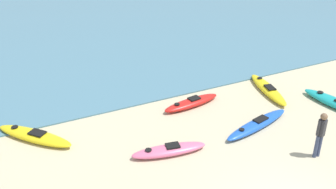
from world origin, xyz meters
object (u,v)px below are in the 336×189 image
kayak_on_sand_3 (191,103)px  kayak_on_sand_0 (34,136)px  kayak_on_sand_1 (169,150)px  person_near_foreground (321,132)px  kayak_on_sand_8 (268,89)px  kayak_on_sand_4 (257,124)px

kayak_on_sand_3 → kayak_on_sand_0: bearing=177.2°
kayak_on_sand_1 → kayak_on_sand_3: 3.60m
kayak_on_sand_1 → person_near_foreground: size_ratio=1.61×
kayak_on_sand_1 → kayak_on_sand_8: size_ratio=0.82×
kayak_on_sand_0 → kayak_on_sand_8: 10.23m
kayak_on_sand_0 → kayak_on_sand_4: size_ratio=0.85×
kayak_on_sand_4 → person_near_foreground: 2.64m
kayak_on_sand_8 → person_near_foreground: (-1.67, -4.65, 0.82)m
kayak_on_sand_0 → kayak_on_sand_4: (7.88, -2.96, -0.01)m
person_near_foreground → kayak_on_sand_8: bearing=70.2°
kayak_on_sand_1 → kayak_on_sand_8: kayak_on_sand_8 is taller
kayak_on_sand_1 → person_near_foreground: (4.49, -2.38, 0.82)m
kayak_on_sand_3 → kayak_on_sand_1: bearing=-131.8°
kayak_on_sand_3 → kayak_on_sand_4: bearing=-61.4°
kayak_on_sand_8 → kayak_on_sand_4: bearing=-136.1°
kayak_on_sand_0 → kayak_on_sand_8: size_ratio=0.89×
kayak_on_sand_0 → person_near_foreground: person_near_foreground is taller
kayak_on_sand_4 → person_near_foreground: size_ratio=2.05×
kayak_on_sand_4 → kayak_on_sand_8: (2.32, 2.23, 0.01)m
kayak_on_sand_3 → person_near_foreground: size_ratio=1.64×
kayak_on_sand_0 → kayak_on_sand_1: size_ratio=1.08×
kayak_on_sand_3 → person_near_foreground: person_near_foreground is taller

